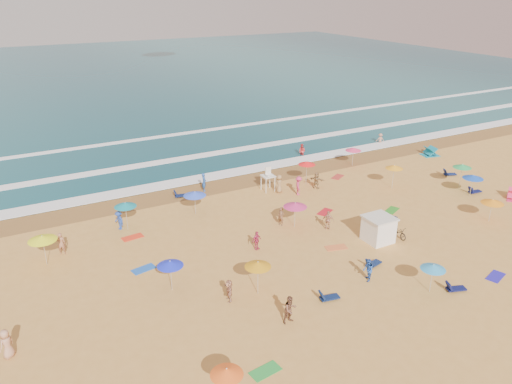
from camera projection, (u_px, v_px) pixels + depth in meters
name	position (u px, v px, depth m)	size (l,w,h in m)	color
ground	(278.00, 236.00, 40.79)	(220.00, 220.00, 0.00)	gold
ocean	(82.00, 78.00, 108.99)	(220.00, 140.00, 0.18)	#0C4756
wet_sand	(216.00, 186.00, 50.93)	(220.00, 220.00, 0.00)	olive
surf_foam	(185.00, 160.00, 58.06)	(200.00, 18.70, 0.05)	white
cabana	(378.00, 230.00, 39.72)	(2.00, 2.00, 2.00)	white
cabana_roof	(380.00, 218.00, 39.31)	(2.20, 2.20, 0.12)	silver
bicycle	(398.00, 232.00, 40.50)	(0.65, 1.85, 0.97)	black
lifeguard_stand	(268.00, 181.00, 49.46)	(1.20, 1.20, 2.10)	white
beach_umbrellas	(275.00, 208.00, 40.84)	(57.03, 26.39, 0.79)	#FF386D
loungers	(358.00, 239.00, 39.99)	(43.34, 24.78, 0.34)	#0E1349
towels	(325.00, 251.00, 38.59)	(42.38, 22.92, 0.03)	red
popup_tents	(469.00, 170.00, 53.70)	(5.20, 15.83, 1.20)	#F3366E
beachgoers	(249.00, 209.00, 43.67)	(46.61, 27.19, 2.13)	#A36A4B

